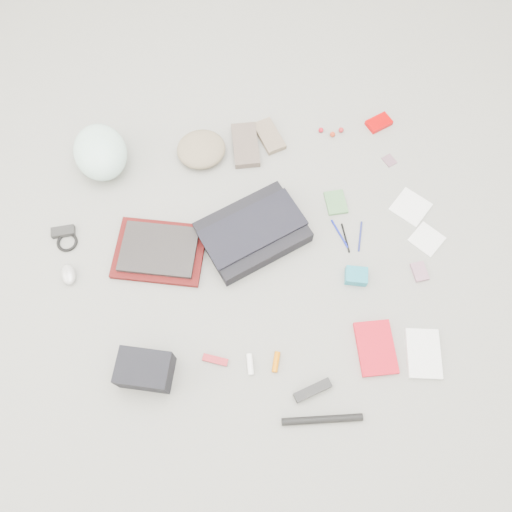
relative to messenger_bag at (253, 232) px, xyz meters
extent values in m
plane|color=gray|center=(-0.01, -0.11, -0.03)|extent=(4.00, 4.00, 0.00)
cube|color=black|center=(0.00, 0.00, 0.00)|extent=(0.48, 0.41, 0.07)
cube|color=black|center=(0.00, 0.00, 0.04)|extent=(0.45, 0.32, 0.01)
cube|color=#571010|center=(-0.39, -0.01, -0.02)|extent=(0.42, 0.35, 0.02)
cube|color=black|center=(-0.39, -0.01, 0.00)|extent=(0.35, 0.29, 0.02)
ellipsoid|color=#C4F4E6|center=(-0.58, 0.46, 0.05)|extent=(0.27, 0.32, 0.17)
ellipsoid|color=gray|center=(-0.16, 0.43, 0.00)|extent=(0.23, 0.22, 0.07)
cube|color=#66564D|center=(0.04, 0.44, -0.02)|extent=(0.12, 0.23, 0.03)
cube|color=#816E5A|center=(0.15, 0.47, -0.02)|extent=(0.13, 0.19, 0.03)
cube|color=black|center=(-0.77, 0.14, -0.02)|extent=(0.09, 0.04, 0.03)
torus|color=black|center=(-0.76, 0.09, -0.03)|extent=(0.10, 0.10, 0.01)
ellipsoid|color=#B4B4B4|center=(-0.75, -0.05, -0.02)|extent=(0.07, 0.10, 0.03)
cube|color=black|center=(-0.47, -0.49, 0.03)|extent=(0.22, 0.18, 0.12)
cube|color=maroon|center=(-0.22, -0.48, -0.03)|extent=(0.10, 0.06, 0.01)
cylinder|color=white|center=(-0.10, -0.52, -0.02)|extent=(0.03, 0.08, 0.02)
cylinder|color=#D86D03|center=(0.00, -0.53, -0.02)|extent=(0.05, 0.08, 0.02)
cube|color=black|center=(0.11, -0.65, -0.02)|extent=(0.15, 0.07, 0.03)
cylinder|color=black|center=(0.12, -0.76, -0.02)|extent=(0.29, 0.06, 0.03)
cube|color=red|center=(0.38, -0.54, -0.02)|extent=(0.15, 0.21, 0.02)
cube|color=white|center=(0.55, -0.59, -0.02)|extent=(0.16, 0.21, 0.02)
cube|color=#4A7D48|center=(0.37, 0.09, -0.03)|extent=(0.08, 0.11, 0.01)
cylinder|color=#0D1793|center=(0.36, -0.05, -0.03)|extent=(0.05, 0.14, 0.01)
cylinder|color=black|center=(0.38, -0.07, -0.03)|extent=(0.01, 0.13, 0.01)
cylinder|color=navy|center=(0.44, -0.08, -0.03)|extent=(0.05, 0.13, 0.01)
cube|color=teal|center=(0.37, -0.25, -0.01)|extent=(0.10, 0.09, 0.04)
cube|color=#A16E85|center=(0.63, -0.27, -0.03)|extent=(0.06, 0.08, 0.01)
cube|color=white|center=(0.68, 0.02, -0.03)|extent=(0.19, 0.19, 0.01)
cube|color=white|center=(0.70, -0.14, -0.03)|extent=(0.16, 0.16, 0.01)
sphere|color=red|center=(0.39, 0.46, -0.02)|extent=(0.03, 0.03, 0.02)
sphere|color=#B13217|center=(0.44, 0.43, -0.02)|extent=(0.03, 0.03, 0.02)
sphere|color=#AF1E22|center=(0.48, 0.45, -0.02)|extent=(0.03, 0.03, 0.02)
cube|color=#C40304|center=(0.66, 0.46, -0.02)|extent=(0.13, 0.10, 0.02)
cube|color=#81596A|center=(0.65, 0.26, -0.03)|extent=(0.07, 0.07, 0.00)
camera|label=1|loc=(-0.13, -0.87, 1.83)|focal=35.00mm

